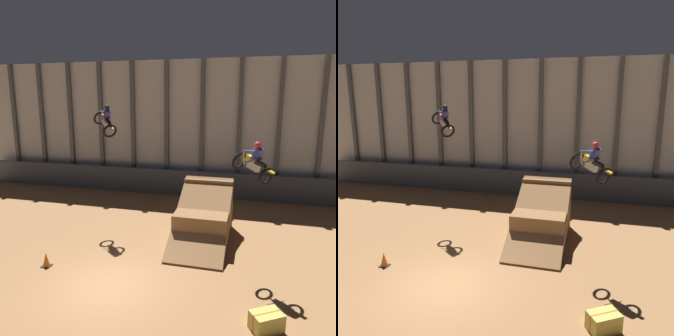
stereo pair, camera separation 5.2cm
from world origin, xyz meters
TOP-DOWN VIEW (x-y plane):
  - ground_plane at (0.00, 0.00)m, footprint 60.00×60.00m
  - arena_back_wall at (0.00, 12.82)m, footprint 32.00×0.40m
  - lower_barrier at (0.00, 11.87)m, footprint 31.36×0.20m
  - dirt_ramp at (2.66, 5.37)m, footprint 2.50×4.92m
  - rider_bike_left_air at (-2.60, 5.65)m, footprint 1.73×1.67m
  - rider_bike_right_air at (4.86, 2.65)m, footprint 1.72×1.63m
  - traffic_cone_near_ramp at (-3.04, 0.64)m, footprint 0.36×0.36m
  - hay_bale_trackside at (5.47, -0.93)m, footprint 1.08×0.99m

SIDE VIEW (x-z plane):
  - ground_plane at x=0.00m, z-range 0.00..0.00m
  - hay_bale_trackside at x=5.47m, z-range -0.01..0.57m
  - traffic_cone_near_ramp at x=-3.04m, z-range -0.01..0.57m
  - lower_barrier at x=0.00m, z-range 0.00..1.77m
  - dirt_ramp at x=2.66m, z-range -0.44..2.29m
  - rider_bike_right_air at x=4.86m, z-range 3.49..5.10m
  - arena_back_wall at x=0.00m, z-range 0.00..9.29m
  - rider_bike_left_air at x=-2.60m, z-range 4.72..6.40m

